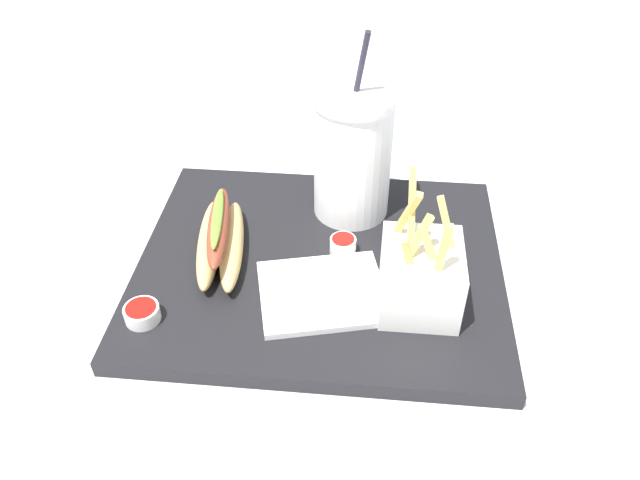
# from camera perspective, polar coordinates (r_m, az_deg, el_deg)

# --- Properties ---
(ground_plane) EXTENTS (2.40, 2.40, 0.02)m
(ground_plane) POSITION_cam_1_polar(r_m,az_deg,el_deg) (0.76, -0.00, -3.48)
(ground_plane) COLOR silver
(food_tray) EXTENTS (0.42, 0.35, 0.02)m
(food_tray) POSITION_cam_1_polar(r_m,az_deg,el_deg) (0.74, -0.00, -2.36)
(food_tray) COLOR black
(food_tray) RESTS_ON ground_plane
(soda_cup) EXTENTS (0.10, 0.10, 0.24)m
(soda_cup) POSITION_cam_1_polar(r_m,az_deg,el_deg) (0.77, 2.99, 7.78)
(soda_cup) COLOR white
(soda_cup) RESTS_ON food_tray
(fries_basket) EXTENTS (0.08, 0.09, 0.15)m
(fries_basket) POSITION_cam_1_polar(r_m,az_deg,el_deg) (0.67, 9.10, -3.22)
(fries_basket) COLOR white
(fries_basket) RESTS_ON food_tray
(hot_dog_1) EXTENTS (0.08, 0.17, 0.06)m
(hot_dog_1) POSITION_cam_1_polar(r_m,az_deg,el_deg) (0.74, -9.08, 0.06)
(hot_dog_1) COLOR tan
(hot_dog_1) RESTS_ON food_tray
(ketchup_cup_1) EXTENTS (0.04, 0.04, 0.02)m
(ketchup_cup_1) POSITION_cam_1_polar(r_m,az_deg,el_deg) (0.69, -15.87, -6.37)
(ketchup_cup_1) COLOR white
(ketchup_cup_1) RESTS_ON food_tray
(ketchup_cup_2) EXTENTS (0.03, 0.03, 0.02)m
(ketchup_cup_2) POSITION_cam_1_polar(r_m,az_deg,el_deg) (0.74, 2.10, -0.46)
(ketchup_cup_2) COLOR white
(ketchup_cup_2) RESTS_ON food_tray
(napkin_stack) EXTENTS (0.16, 0.14, 0.01)m
(napkin_stack) POSITION_cam_1_polar(r_m,az_deg,el_deg) (0.69, 0.21, -4.80)
(napkin_stack) COLOR white
(napkin_stack) RESTS_ON food_tray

